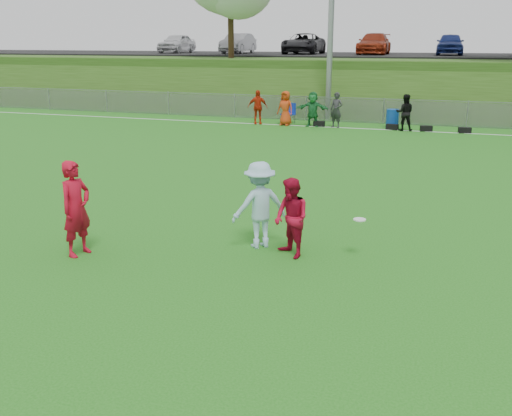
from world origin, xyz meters
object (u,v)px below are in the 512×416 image
at_px(player_red_center, 291,218).
at_px(frisbee, 360,220).
at_px(player_blue, 260,205).
at_px(player_red_left, 76,209).
at_px(recycling_bin, 392,119).

distance_m(player_red_center, frisbee, 1.32).
bearing_deg(player_blue, frisbee, 140.80).
height_order(player_red_left, recycling_bin, player_red_left).
bearing_deg(frisbee, player_blue, 179.63).
bearing_deg(player_red_left, player_red_center, -61.82).
relative_size(player_red_center, player_blue, 0.88).
height_order(player_red_center, player_blue, player_blue).
height_order(frisbee, recycling_bin, recycling_bin).
xyz_separation_m(player_red_left, player_blue, (3.30, 1.52, -0.06)).
distance_m(player_red_left, player_red_center, 4.23).
bearing_deg(recycling_bin, player_red_left, -103.28).
xyz_separation_m(player_red_left, player_red_center, (4.06, 1.19, -0.17)).
xyz_separation_m(player_red_center, player_blue, (-0.76, 0.34, 0.11)).
distance_m(player_red_center, recycling_bin, 18.01).
height_order(player_red_left, player_red_center, player_red_left).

